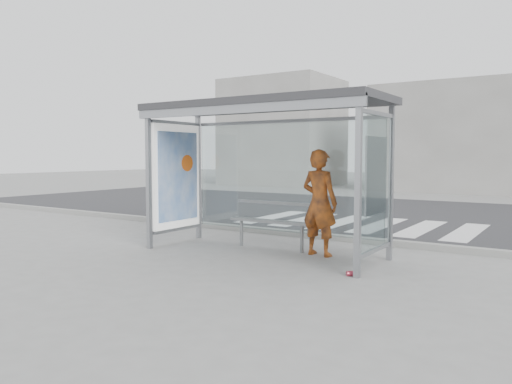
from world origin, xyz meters
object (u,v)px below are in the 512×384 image
person (319,203)px  soda_can (351,273)px  bench (271,221)px  bus_shelter (247,139)px

person → soda_can: size_ratio=13.25×
person → bench: person is taller
person → bench: size_ratio=1.09×
bench → soda_can: 2.38m
bus_shelter → bench: bearing=60.7°
bus_shelter → soda_can: bus_shelter is taller
bus_shelter → bench: (0.25, 0.44, -1.47)m
bus_shelter → person: bus_shelter is taller
person → bench: bearing=2.6°
bus_shelter → soda_can: (2.27, -0.71, -1.95)m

